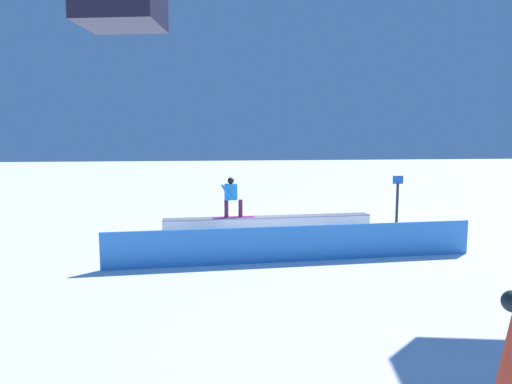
% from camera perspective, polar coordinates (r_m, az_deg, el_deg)
% --- Properties ---
extents(ground_plane, '(120.00, 120.00, 0.00)m').
position_cam_1_polar(ground_plane, '(14.98, 1.71, -5.26)').
color(ground_plane, white).
extents(grind_box, '(7.19, 0.59, 0.54)m').
position_cam_1_polar(grind_box, '(14.93, 1.72, -4.34)').
color(grind_box, white).
rests_on(grind_box, ground_plane).
extents(snowboarder, '(1.42, 0.46, 1.36)m').
position_cam_1_polar(snowboarder, '(14.57, -3.25, -0.51)').
color(snowboarder, '#B71A86').
rests_on(snowboarder, grind_box).
extents(safety_fence, '(9.72, 0.15, 0.93)m').
position_cam_1_polar(safety_fence, '(11.26, 5.37, -6.80)').
color(safety_fence, '#3888DC').
rests_on(safety_fence, ground_plane).
extents(trail_marker, '(0.40, 0.10, 1.83)m').
position_cam_1_polar(trail_marker, '(17.00, 18.14, -0.80)').
color(trail_marker, '#262628').
rests_on(trail_marker, ground_plane).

